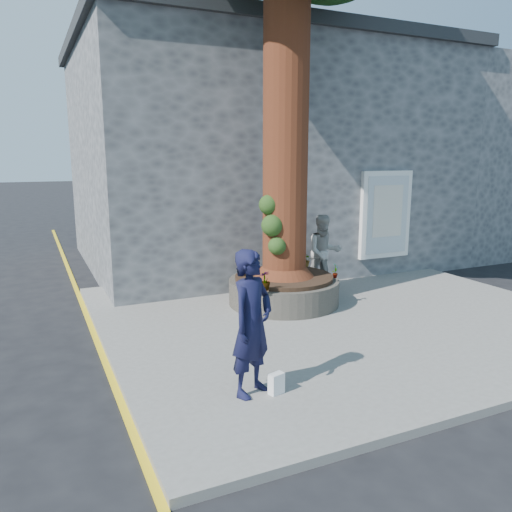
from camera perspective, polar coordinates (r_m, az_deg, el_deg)
name	(u,v)px	position (r m, az deg, el deg)	size (l,w,h in m)	color
ground	(297,347)	(8.61, 4.68, -10.31)	(120.00, 120.00, 0.00)	black
pavement	(338,315)	(10.13, 9.36, -6.66)	(9.00, 8.00, 0.12)	slate
yellow_line	(102,355)	(8.61, -17.18, -10.76)	(0.10, 30.00, 0.01)	yellow
stone_shop	(255,156)	(15.55, -0.12, 11.36)	(10.30, 8.30, 6.30)	#4A4B4E
neighbour_shop	(450,160)	(20.22, 21.32, 10.17)	(6.00, 8.00, 6.00)	#4A4B4E
planter	(284,290)	(10.51, 3.20, -3.86)	(2.30, 2.30, 0.60)	black
man	(252,323)	(6.43, -0.47, -7.68)	(0.70, 0.46, 1.92)	black
woman	(324,252)	(11.57, 7.76, 0.41)	(0.84, 0.66, 1.74)	#A3A29C
shopping_bag	(276,383)	(6.72, 2.34, -14.35)	(0.20, 0.12, 0.28)	white
plant_a	(335,270)	(10.29, 9.05, -1.60)	(0.17, 0.12, 0.33)	gray
plant_b	(240,267)	(10.35, -1.88, -1.23)	(0.21, 0.20, 0.38)	gray
plant_c	(265,280)	(9.28, 1.02, -2.81)	(0.20, 0.20, 0.36)	gray
plant_d	(306,260)	(11.26, 5.76, -0.44)	(0.28, 0.25, 0.31)	gray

